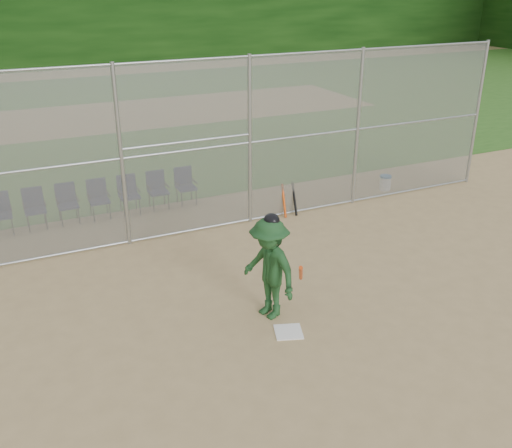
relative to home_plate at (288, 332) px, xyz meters
name	(u,v)px	position (x,y,z in m)	size (l,w,h in m)	color
ground	(319,338)	(0.38, -0.37, -0.01)	(100.00, 100.00, 0.00)	tan
grass_strip	(104,117)	(0.38, 17.63, 0.00)	(100.00, 100.00, 0.00)	#2D601C
dirt_patch_far	(104,117)	(0.38, 17.63, 0.00)	(24.00, 24.00, 0.00)	tan
backstop_fence	(209,145)	(0.38, 4.63, 2.06)	(16.09, 0.09, 4.00)	gray
home_plate	(288,332)	(0.00, 0.00, 0.00)	(0.46, 0.46, 0.02)	white
batter_at_plate	(269,268)	(-0.06, 0.64, 0.93)	(1.10, 1.39, 1.95)	#1C4821
water_cooler	(385,183)	(5.78, 5.09, 0.20)	(0.33, 0.33, 0.42)	white
spare_bats	(289,200)	(2.44, 4.59, 0.40)	(0.36, 0.32, 0.83)	#D84C14
chair_2	(1,215)	(-4.17, 6.42, 0.47)	(0.54, 0.52, 0.96)	#0E1536
chair_3	(35,209)	(-3.42, 6.42, 0.47)	(0.54, 0.52, 0.96)	#0E1536
chair_4	(68,204)	(-2.66, 6.42, 0.47)	(0.54, 0.52, 0.96)	#0E1536
chair_5	(99,200)	(-1.91, 6.42, 0.47)	(0.54, 0.52, 0.96)	#0E1536
chair_6	(129,195)	(-1.16, 6.42, 0.47)	(0.54, 0.52, 0.96)	#0E1536
chair_7	(158,191)	(-0.41, 6.42, 0.47)	(0.54, 0.52, 0.96)	#0E1536
chair_8	(186,187)	(0.34, 6.42, 0.47)	(0.54, 0.52, 0.96)	#0E1536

